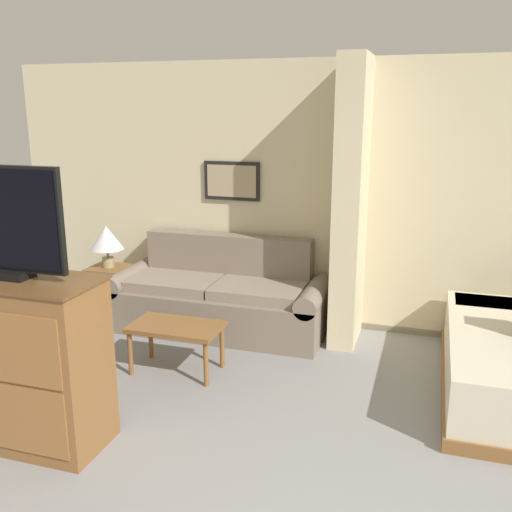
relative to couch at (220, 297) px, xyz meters
name	(u,v)px	position (x,y,z in m)	size (l,w,h in m)	color
wall_back	(381,200)	(1.48, 0.47, 0.98)	(7.80, 0.16, 2.60)	beige
wall_partition_pillar	(350,205)	(1.25, 0.10, 0.98)	(0.24, 0.63, 2.60)	beige
couch	(220,297)	(0.00, 0.00, 0.00)	(2.14, 0.84, 0.90)	gray
coffee_table	(176,331)	(0.01, -1.02, 0.04)	(0.75, 0.44, 0.41)	brown
side_table	(109,277)	(-1.21, -0.06, 0.12)	(0.39, 0.39, 0.55)	brown
table_lamp	(107,239)	(-1.21, -0.06, 0.53)	(0.34, 0.34, 0.44)	tan
tv_dresser	(22,361)	(-0.51, -2.24, 0.24)	(1.10, 0.51, 1.13)	brown
tv	(6,223)	(-0.51, -2.24, 1.16)	(0.80, 0.16, 0.70)	black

